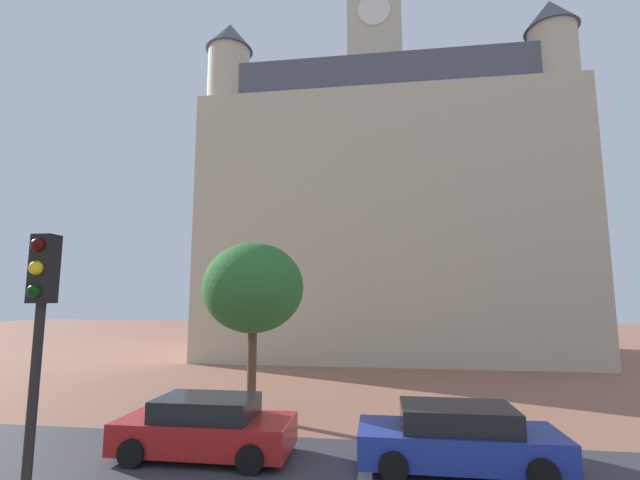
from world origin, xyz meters
name	(u,v)px	position (x,y,z in m)	size (l,w,h in m)	color
ground_plane	(326,448)	(0.00, 10.00, 0.00)	(120.00, 120.00, 0.00)	#93604C
landmark_building	(384,215)	(1.90, 29.99, 10.01)	(24.06, 14.28, 32.42)	beige
car_red	(206,427)	(-2.91, 9.01, 0.69)	(4.32, 2.02, 1.43)	red
car_blue	(458,438)	(3.19, 9.01, 0.68)	(4.56, 2.02, 1.42)	#23389E
traffic_light_pole	(37,345)	(-2.91, 3.34, 3.30)	(0.28, 0.34, 4.73)	black
tree_curb_far	(253,288)	(-2.80, 12.51, 4.23)	(3.40, 3.40, 5.78)	brown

